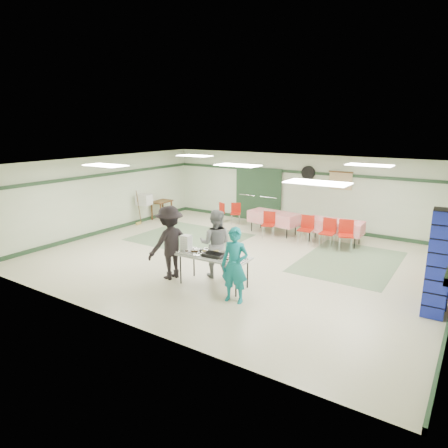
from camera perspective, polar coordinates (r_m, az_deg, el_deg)
The scene contains 39 objects.
floor at distance 11.58m, azimuth 1.88°, elevation -4.93°, with size 11.00×11.00×0.00m, color beige.
ceiling at distance 11.00m, azimuth 1.99°, elevation 8.49°, with size 11.00×11.00×0.00m, color silver.
wall_back at distance 15.17m, azimuth 10.83°, elevation 4.67°, with size 11.00×11.00×0.00m, color beige.
wall_front at distance 7.85m, azimuth -15.44°, elevation -4.43°, with size 11.00×11.00×0.00m, color beige.
wall_left at distance 14.77m, azimuth -16.67°, elevation 4.07°, with size 9.00×9.00×0.00m, color beige.
trim_back at distance 15.05m, azimuth 10.91°, elevation 7.28°, with size 11.00×0.06×0.10m, color #213D24.
baseboard_back at distance 15.40m, azimuth 10.56°, elevation -0.08°, with size 11.00×0.06×0.12m, color #213D24.
trim_left at distance 14.65m, azimuth -16.78°, elevation 6.76°, with size 9.00×0.06×0.10m, color #213D24.
baseboard_left at distance 15.02m, azimuth -16.25°, elevation -0.78°, with size 9.00×0.06×0.12m, color #213D24.
green_patch_a at distance 13.72m, azimuth -4.88°, elevation -1.89°, with size 3.50×3.00×0.01m, color #637F5C.
green_patch_b at distance 11.85m, azimuth 17.47°, elevation -5.13°, with size 2.50×3.50×0.01m, color #637F5C.
double_door_left at distance 16.12m, azimuth 3.44°, elevation 4.36°, with size 0.90×0.06×2.10m, color gray.
double_door_right at distance 15.68m, azimuth 6.47°, elevation 4.02°, with size 0.90×0.06×2.10m, color gray.
door_frame at distance 15.88m, azimuth 4.88°, elevation 4.19°, with size 2.00×0.03×2.15m, color #213D24.
wall_fan at distance 14.91m, azimuth 11.93°, elevation 7.17°, with size 0.50×0.50×0.10m, color black.
scroll_banner at distance 14.54m, azimuth 16.31°, elevation 5.95°, with size 0.80×0.02×0.60m, color tan.
serving_table at distance 9.45m, azimuth -1.51°, elevation -4.80°, with size 1.79×0.81×0.76m.
sheet_tray_right at distance 9.08m, azimuth 1.34°, elevation -5.21°, with size 0.54×0.41×0.02m, color silver.
sheet_tray_mid at distance 9.59m, azimuth -1.98°, elevation -4.15°, with size 0.61×0.46×0.02m, color silver.
sheet_tray_left at distance 9.67m, azimuth -4.58°, elevation -4.04°, with size 0.61×0.46×0.02m, color silver.
baking_pan at distance 9.35m, azimuth -1.43°, elevation -4.45°, with size 0.51×0.32×0.08m, color black.
foam_box_stack at distance 9.84m, azimuth -5.43°, elevation -2.67°, with size 0.23×0.21×0.37m, color white.
volunteer_teal at distance 8.60m, azimuth 1.54°, elevation -5.91°, with size 0.61×0.40×1.67m, color #127680.
volunteer_grey at distance 10.01m, azimuth -1.20°, elevation -2.81°, with size 0.84×0.65×1.73m, color gray.
volunteer_dark at distance 9.97m, azimuth -7.75°, elevation -2.65°, with size 1.19×0.69×1.85m, color black.
dining_table_a at distance 13.39m, azimuth 15.55°, elevation -0.27°, with size 1.78×0.82×0.77m.
dining_table_b at distance 14.18m, azimuth 7.09°, elevation 0.94°, with size 1.83×0.97×0.77m.
chair_a at distance 12.88m, azimuth 14.69°, elevation -0.80°, with size 0.43×0.43×0.92m.
chair_b at distance 13.11m, azimuth 11.69°, elevation -0.35°, with size 0.45×0.45×0.92m.
chair_c at distance 12.72m, azimuth 17.03°, elevation -1.08°, with size 0.56×0.56×0.94m.
chair_d at distance 13.64m, azimuth 6.42°, elevation 0.31°, with size 0.51×0.51×0.88m.
chair_loose_a at distance 15.46m, azimuth 1.69°, elevation 1.85°, with size 0.50×0.50×0.80m.
chair_loose_b at distance 15.62m, azimuth -0.58°, elevation 1.92°, with size 0.48×0.49×0.78m.
crate_stack_blue_a at distance 9.53m, azimuth 28.30°, elevation -6.71°, with size 0.41×0.41×1.33m, color #1B2BA3.
crate_stack_red at distance 11.02m, azimuth 29.02°, elevation -4.65°, with size 0.44×0.44×1.14m, color #9F180F.
crate_stack_blue_b at distance 8.93m, azimuth 28.32°, elevation -5.08°, with size 0.42×0.42×2.21m, color #1B2BA3.
printer_table at distance 16.39m, azimuth -8.91°, elevation 2.91°, with size 0.61×0.90×0.74m.
office_printer at distance 15.64m, azimuth -11.35°, elevation 3.43°, with size 0.52×0.45×0.41m, color silver.
broom at distance 15.59m, azimuth -12.09°, elevation 2.36°, with size 0.03×0.03×1.32m, color brown.
Camera 1 is at (5.67, -9.36, 3.78)m, focal length 32.00 mm.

